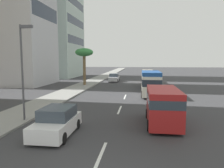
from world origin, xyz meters
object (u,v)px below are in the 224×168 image
(minibus_lead, at_px, (151,82))
(van_fifth, at_px, (151,79))
(van_fourth, at_px, (148,75))
(palm_tree, at_px, (84,54))
(car_sixth, at_px, (114,78))
(car_third, at_px, (57,122))
(street_lamp, at_px, (23,62))
(van_second, at_px, (163,104))

(minibus_lead, xyz_separation_m, van_fifth, (7.92, -0.48, -0.31))
(van_fourth, distance_m, palm_tree, 13.66)
(van_fifth, distance_m, car_sixth, 11.53)
(car_third, xyz_separation_m, street_lamp, (2.26, 3.31, 3.57))
(palm_tree, relative_size, street_lamp, 0.94)
(van_second, height_order, street_lamp, street_lamp)
(van_second, distance_m, car_third, 7.20)
(van_fourth, xyz_separation_m, car_sixth, (1.00, 6.90, -0.63))
(van_fifth, bearing_deg, van_fourth, 2.46)
(minibus_lead, bearing_deg, car_third, 157.66)
(van_fourth, xyz_separation_m, van_fifth, (-7.95, -0.34, -0.05))
(car_third, bearing_deg, van_second, 114.14)
(van_second, height_order, car_sixth, van_second)
(car_sixth, bearing_deg, van_fifth, 38.96)
(van_second, bearing_deg, car_third, 114.14)
(car_third, xyz_separation_m, van_fifth, (23.20, -6.76, 0.59))
(car_sixth, distance_m, palm_tree, 9.99)
(van_fourth, bearing_deg, van_second, -179.76)
(car_sixth, relative_size, street_lamp, 0.65)
(palm_tree, height_order, street_lamp, street_lamp)
(car_third, distance_m, palm_tree, 25.43)
(car_third, distance_m, street_lamp, 5.37)
(van_second, distance_m, street_lamp, 10.29)
(van_fifth, relative_size, car_sixth, 1.07)
(car_sixth, bearing_deg, car_third, 0.85)
(minibus_lead, height_order, palm_tree, palm_tree)
(minibus_lead, bearing_deg, palm_tree, 50.11)
(minibus_lead, distance_m, van_fifth, 7.94)
(van_second, bearing_deg, van_fourth, 0.24)
(minibus_lead, xyz_separation_m, car_sixth, (16.87, 6.76, -0.89))
(car_third, height_order, van_fifth, van_fifth)
(car_sixth, bearing_deg, palm_tree, -29.29)
(van_second, bearing_deg, street_lamp, 93.89)
(van_fifth, height_order, car_sixth, van_fifth)
(van_fourth, distance_m, van_fifth, 7.96)
(minibus_lead, distance_m, van_second, 12.35)
(car_third, relative_size, van_fifth, 0.89)
(van_fifth, bearing_deg, van_second, 179.37)
(minibus_lead, relative_size, van_fourth, 1.39)
(minibus_lead, height_order, van_fifth, minibus_lead)
(van_second, height_order, van_fifth, van_second)
(van_second, relative_size, palm_tree, 0.79)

